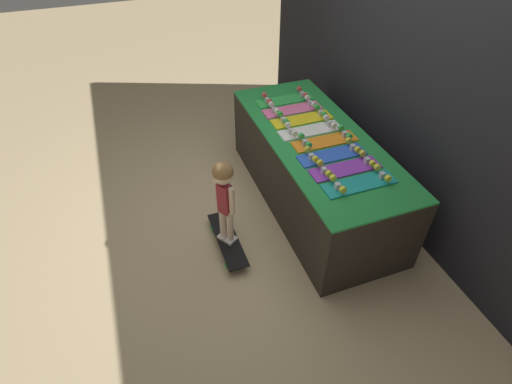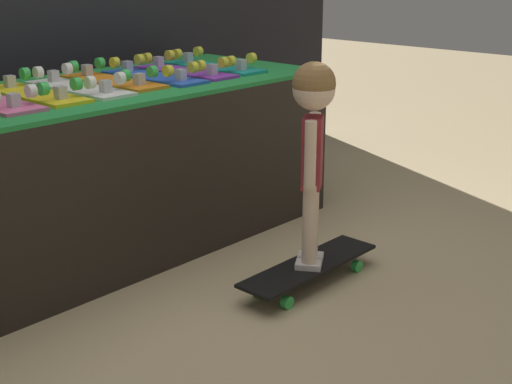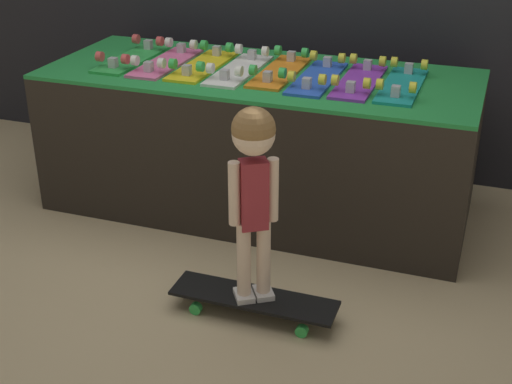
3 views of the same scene
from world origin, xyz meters
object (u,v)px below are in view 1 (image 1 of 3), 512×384
at_px(skateboard_blue_on_rack, 332,154).
at_px(skateboard_on_floor, 227,240).
at_px(skateboard_white_on_rack, 310,129).
at_px(skateboard_teal_on_rack, 360,183).
at_px(skateboard_pink_on_rack, 292,109).
at_px(skateboard_orange_on_rack, 325,140).
at_px(skateboard_yellow_on_rack, 302,118).
at_px(child, 224,189).
at_px(skateboard_purple_on_rack, 345,168).
at_px(skateboard_green_on_rack, 285,99).

height_order(skateboard_blue_on_rack, skateboard_on_floor, skateboard_blue_on_rack).
distance_m(skateboard_white_on_rack, skateboard_teal_on_rack, 0.84).
relative_size(skateboard_blue_on_rack, skateboard_on_floor, 0.84).
bearing_deg(skateboard_teal_on_rack, skateboard_pink_on_rack, -179.25).
bearing_deg(skateboard_blue_on_rack, skateboard_on_floor, -89.58).
bearing_deg(skateboard_orange_on_rack, skateboard_on_floor, -77.90).
bearing_deg(skateboard_yellow_on_rack, skateboard_teal_on_rack, 0.39).
bearing_deg(child, skateboard_white_on_rack, 81.29).
bearing_deg(skateboard_yellow_on_rack, skateboard_blue_on_rack, -1.00).
height_order(skateboard_blue_on_rack, skateboard_purple_on_rack, same).
distance_m(skateboard_blue_on_rack, skateboard_on_floor, 1.20).
distance_m(skateboard_yellow_on_rack, child, 1.17).
height_order(skateboard_blue_on_rack, skateboard_teal_on_rack, same).
relative_size(skateboard_green_on_rack, skateboard_pink_on_rack, 1.00).
bearing_deg(child, skateboard_teal_on_rack, 34.95).
relative_size(skateboard_yellow_on_rack, skateboard_white_on_rack, 1.00).
relative_size(skateboard_pink_on_rack, skateboard_on_floor, 0.84).
height_order(skateboard_pink_on_rack, skateboard_on_floor, skateboard_pink_on_rack).
distance_m(skateboard_pink_on_rack, skateboard_teal_on_rack, 1.26).
xyz_separation_m(skateboard_blue_on_rack, skateboard_teal_on_rack, (0.42, 0.02, 0.00)).
bearing_deg(skateboard_teal_on_rack, skateboard_orange_on_rack, 178.00).
bearing_deg(skateboard_purple_on_rack, skateboard_white_on_rack, -178.93).
bearing_deg(child, skateboard_purple_on_rack, 45.92).
height_order(skateboard_green_on_rack, skateboard_orange_on_rack, same).
relative_size(skateboard_blue_on_rack, skateboard_teal_on_rack, 1.00).
bearing_deg(skateboard_purple_on_rack, skateboard_on_floor, -101.65).
bearing_deg(skateboard_purple_on_rack, child, -101.65).
bearing_deg(skateboard_purple_on_rack, skateboard_teal_on_rack, 1.88).
xyz_separation_m(skateboard_yellow_on_rack, skateboard_on_floor, (0.64, -0.98, -0.71)).
height_order(skateboard_white_on_rack, skateboard_purple_on_rack, same).
distance_m(skateboard_purple_on_rack, skateboard_on_floor, 1.23).
bearing_deg(skateboard_green_on_rack, skateboard_on_floor, -42.87).
relative_size(skateboard_yellow_on_rack, skateboard_orange_on_rack, 1.00).
xyz_separation_m(skateboard_pink_on_rack, skateboard_blue_on_rack, (0.84, -0.00, 0.00)).
bearing_deg(skateboard_teal_on_rack, skateboard_purple_on_rack, -178.12).
distance_m(skateboard_teal_on_rack, child, 1.08).
bearing_deg(child, skateboard_blue_on_rack, 57.99).
xyz_separation_m(skateboard_green_on_rack, skateboard_teal_on_rack, (1.47, 0.01, 0.00)).
height_order(skateboard_orange_on_rack, skateboard_blue_on_rack, same).
height_order(skateboard_pink_on_rack, skateboard_orange_on_rack, same).
bearing_deg(skateboard_white_on_rack, skateboard_teal_on_rack, 1.27).
xyz_separation_m(skateboard_green_on_rack, child, (1.06, -0.98, -0.10)).
bearing_deg(skateboard_blue_on_rack, skateboard_green_on_rack, 179.53).
height_order(skateboard_white_on_rack, skateboard_blue_on_rack, same).
relative_size(skateboard_yellow_on_rack, skateboard_blue_on_rack, 1.00).
xyz_separation_m(skateboard_orange_on_rack, skateboard_blue_on_rack, (0.21, -0.04, 0.00)).
distance_m(skateboard_blue_on_rack, child, 0.98).
relative_size(skateboard_white_on_rack, skateboard_teal_on_rack, 1.00).
bearing_deg(skateboard_teal_on_rack, skateboard_white_on_rack, -178.73).
relative_size(skateboard_green_on_rack, child, 0.71).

